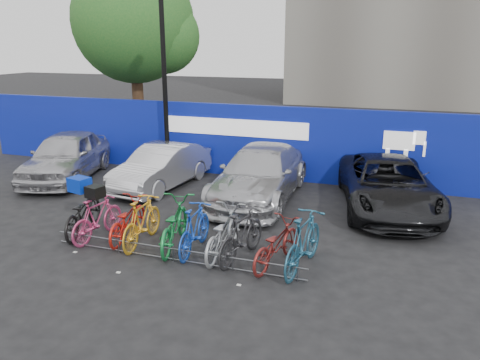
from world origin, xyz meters
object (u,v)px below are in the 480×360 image
at_px(bike_8, 276,244).
at_px(bike_0, 82,212).
at_px(car_2, 260,174).
at_px(bike_2, 127,219).
at_px(bike_5, 195,229).
at_px(bike_1, 97,218).
at_px(bike_6, 223,232).
at_px(car_1, 162,167).
at_px(bike_9, 303,242).
at_px(bike_rack, 173,254).
at_px(tree, 139,25).
at_px(bike_4, 174,224).
at_px(bike_7, 242,235).
at_px(lamppost, 164,77).
at_px(car_0, 66,156).
at_px(bike_3, 142,221).
at_px(car_3, 388,184).

bearing_deg(bike_8, bike_0, 12.20).
distance_m(car_2, bike_2, 4.29).
distance_m(bike_2, bike_5, 1.75).
xyz_separation_m(bike_1, bike_6, (2.99, 0.14, 0.00)).
relative_size(car_1, bike_9, 2.03).
bearing_deg(bike_rack, tree, 122.45).
height_order(car_1, bike_6, car_1).
distance_m(bike_4, bike_7, 1.61).
relative_size(bike_4, bike_8, 1.15).
bearing_deg(lamppost, bike_8, -46.27).
bearing_deg(bike_5, car_0, -34.29).
height_order(bike_0, bike_4, bike_4).
xyz_separation_m(bike_0, bike_6, (3.55, -0.07, -0.01)).
bearing_deg(bike_3, car_3, -143.81).
relative_size(tree, bike_2, 4.38).
bearing_deg(bike_9, lamppost, -34.96).
distance_m(bike_rack, bike_1, 2.23).
bearing_deg(bike_4, bike_rack, 102.79).
bearing_deg(bike_9, bike_4, 5.49).
xyz_separation_m(bike_rack, bike_9, (2.59, 0.51, 0.43)).
height_order(bike_5, bike_6, bike_5).
height_order(lamppost, bike_9, lamppost).
distance_m(car_2, bike_3, 4.22).
height_order(car_3, bike_1, car_3).
bearing_deg(car_2, bike_4, -102.99).
bearing_deg(bike_9, bike_6, 4.41).
relative_size(car_2, bike_7, 2.82).
xyz_separation_m(lamppost, bike_1, (1.05, -5.50, -2.77)).
height_order(bike_7, bike_9, bike_9).
relative_size(car_2, bike_0, 2.60).
bearing_deg(car_1, bike_3, -61.51).
bearing_deg(bike_9, car_1, -29.08).
distance_m(car_0, bike_3, 6.36).
bearing_deg(bike_3, bike_8, 175.94).
xyz_separation_m(bike_4, bike_6, (1.15, -0.03, -0.03)).
bearing_deg(bike_3, tree, -63.79).
bearing_deg(car_0, bike_8, -41.96).
bearing_deg(car_0, bike_4, -49.36).
distance_m(tree, lamppost, 6.14).
distance_m(bike_3, bike_8, 3.07).
bearing_deg(bike_0, bike_7, 163.98).
relative_size(bike_0, bike_6, 1.01).
relative_size(car_0, car_3, 0.92).
height_order(car_1, car_2, car_2).
bearing_deg(car_0, bike_7, -44.02).
bearing_deg(tree, car_2, -40.23).
distance_m(lamppost, bike_9, 8.42).
relative_size(bike_rack, bike_3, 3.11).
height_order(tree, bike_2, tree).
relative_size(car_2, bike_4, 2.49).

